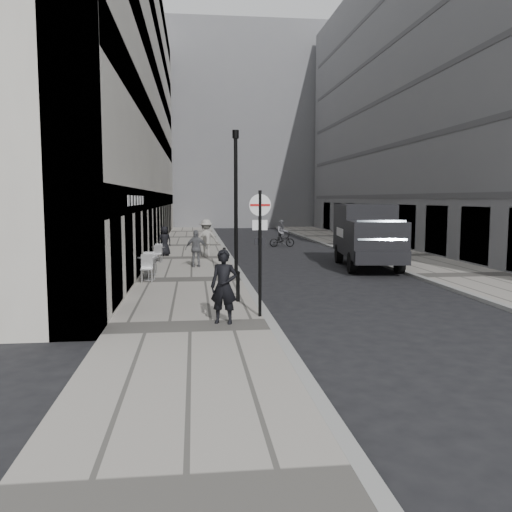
{
  "coord_description": "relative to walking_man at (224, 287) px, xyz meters",
  "views": [
    {
      "loc": [
        -1.89,
        -10.15,
        3.17
      ],
      "look_at": [
        0.02,
        6.36,
        1.4
      ],
      "focal_mm": 38.0,
      "sensor_mm": 36.0,
      "label": 1
    }
  ],
  "objects": [
    {
      "name": "ground",
      "position": [
        1.17,
        -2.89,
        -1.03
      ],
      "size": [
        120.0,
        120.0,
        0.0
      ],
      "primitive_type": "plane",
      "color": "black",
      "rests_on": "ground"
    },
    {
      "name": "sidewalk",
      "position": [
        -0.83,
        15.11,
        -0.97
      ],
      "size": [
        4.0,
        60.0,
        0.12
      ],
      "primitive_type": "cube",
      "color": "gray",
      "rests_on": "ground"
    },
    {
      "name": "far_sidewalk",
      "position": [
        10.17,
        15.11,
        -0.97
      ],
      "size": [
        4.0,
        60.0,
        0.12
      ],
      "primitive_type": "cube",
      "color": "gray",
      "rests_on": "ground"
    },
    {
      "name": "building_left",
      "position": [
        -4.83,
        21.61,
        7.97
      ],
      "size": [
        4.0,
        45.0,
        18.0
      ],
      "primitive_type": "cube",
      "color": "beige",
      "rests_on": "ground"
    },
    {
      "name": "building_right",
      "position": [
        15.17,
        21.61,
        8.97
      ],
      "size": [
        6.0,
        45.0,
        20.0
      ],
      "primitive_type": "cube",
      "color": "slate",
      "rests_on": "ground"
    },
    {
      "name": "building_far",
      "position": [
        2.67,
        53.11,
        9.97
      ],
      "size": [
        24.0,
        16.0,
        22.0
      ],
      "primitive_type": "cube",
      "color": "slate",
      "rests_on": "ground"
    },
    {
      "name": "walking_man",
      "position": [
        0.0,
        0.0,
        0.0
      ],
      "size": [
        0.77,
        0.62,
        1.82
      ],
      "primitive_type": "imported",
      "rotation": [
        0.0,
        0.0,
        -0.31
      ],
      "color": "black",
      "rests_on": "sidewalk"
    },
    {
      "name": "sign_post",
      "position": [
        0.97,
        0.69,
        1.18
      ],
      "size": [
        0.56,
        0.09,
        3.25
      ],
      "rotation": [
        0.0,
        0.0,
        0.01
      ],
      "color": "black",
      "rests_on": "sidewalk"
    },
    {
      "name": "lamppost",
      "position": [
        0.97,
        8.6,
        2.28
      ],
      "size": [
        0.26,
        0.26,
        5.73
      ],
      "color": "black",
      "rests_on": "sidewalk"
    },
    {
      "name": "bollard_near",
      "position": [
        0.57,
        2.8,
        -0.48
      ],
      "size": [
        0.11,
        0.11,
        0.85
      ],
      "primitive_type": "cylinder",
      "color": "black",
      "rests_on": "sidewalk"
    },
    {
      "name": "bollard_far",
      "position": [
        0.57,
        9.93,
        -0.46
      ],
      "size": [
        0.12,
        0.12,
        0.91
      ],
      "primitive_type": "cylinder",
      "color": "black",
      "rests_on": "sidewalk"
    },
    {
      "name": "panel_van",
      "position": [
        7.2,
        11.08,
        0.61
      ],
      "size": [
        3.01,
        6.4,
        2.91
      ],
      "rotation": [
        0.0,
        0.0,
        -0.12
      ],
      "color": "black",
      "rests_on": "ground"
    },
    {
      "name": "cyclist",
      "position": [
        5.04,
        21.98,
        -0.33
      ],
      "size": [
        1.7,
        0.73,
        1.78
      ],
      "rotation": [
        0.0,
        0.0,
        0.09
      ],
      "color": "black",
      "rests_on": "ground"
    },
    {
      "name": "pedestrian_a",
      "position": [
        -0.61,
        11.14,
        -0.08
      ],
      "size": [
        0.98,
        0.42,
        1.66
      ],
      "primitive_type": "imported",
      "rotation": [
        0.0,
        0.0,
        3.13
      ],
      "color": "slate",
      "rests_on": "sidewalk"
    },
    {
      "name": "pedestrian_b",
      "position": [
        -0.06,
        15.51,
        0.07
      ],
      "size": [
        1.3,
        0.79,
        1.96
      ],
      "primitive_type": "imported",
      "rotation": [
        0.0,
        0.0,
        3.2
      ],
      "color": "#99958D",
      "rests_on": "sidewalk"
    },
    {
      "name": "pedestrian_c",
      "position": [
        -2.27,
        16.13,
        -0.11
      ],
      "size": [
        0.93,
        0.83,
        1.59
      ],
      "primitive_type": "imported",
      "rotation": [
        0.0,
        0.0,
        3.66
      ],
      "color": "black",
      "rests_on": "sidewalk"
    },
    {
      "name": "cafe_table_near",
      "position": [
        -2.43,
        7.44,
        -0.4
      ],
      "size": [
        0.79,
        1.78,
        1.01
      ],
      "color": "silver",
      "rests_on": "sidewalk"
    },
    {
      "name": "cafe_table_mid",
      "position": [
        -2.43,
        13.39,
        -0.49
      ],
      "size": [
        0.65,
        1.47,
        0.84
      ],
      "color": "#B1B1B4",
      "rests_on": "sidewalk"
    },
    {
      "name": "cafe_table_far",
      "position": [
        -2.43,
        8.94,
        -0.49
      ],
      "size": [
        0.65,
        1.46,
        0.83
      ],
      "color": "#B0AFB2",
      "rests_on": "sidewalk"
    }
  ]
}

